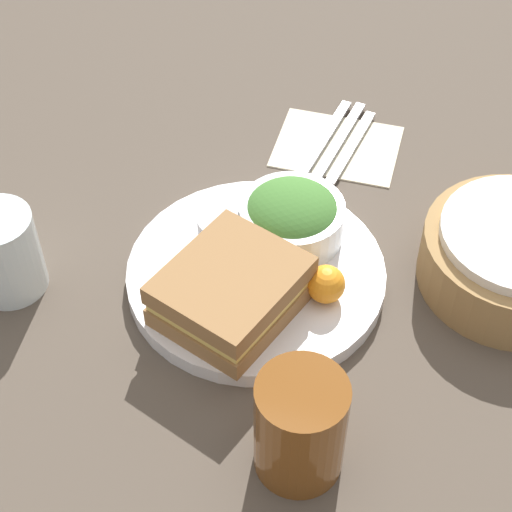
{
  "coord_description": "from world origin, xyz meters",
  "views": [
    {
      "loc": [
        0.58,
        0.16,
        0.69
      ],
      "look_at": [
        0.0,
        0.0,
        0.04
      ],
      "focal_mm": 60.0,
      "sensor_mm": 36.0,
      "label": 1
    }
  ],
  "objects_px": {
    "fork": "(324,139)",
    "plate": "(256,275)",
    "salad_bowl": "(292,217)",
    "knife": "(337,143)",
    "spoon": "(351,147)",
    "water_glass": "(4,253)",
    "drink_glass": "(300,427)",
    "dressing_cup": "(224,228)",
    "sandwich": "(231,291)"
  },
  "relations": [
    {
      "from": "drink_glass",
      "to": "spoon",
      "type": "height_order",
      "value": "drink_glass"
    },
    {
      "from": "fork",
      "to": "plate",
      "type": "bearing_deg",
      "value": -175.78
    },
    {
      "from": "dressing_cup",
      "to": "spoon",
      "type": "distance_m",
      "value": 0.23
    },
    {
      "from": "salad_bowl",
      "to": "drink_glass",
      "type": "height_order",
      "value": "drink_glass"
    },
    {
      "from": "salad_bowl",
      "to": "knife",
      "type": "xyz_separation_m",
      "value": [
        -0.18,
        0.02,
        -0.04
      ]
    },
    {
      "from": "salad_bowl",
      "to": "spoon",
      "type": "xyz_separation_m",
      "value": [
        -0.18,
        0.03,
        -0.04
      ]
    },
    {
      "from": "dressing_cup",
      "to": "spoon",
      "type": "relative_size",
      "value": 0.39
    },
    {
      "from": "sandwich",
      "to": "knife",
      "type": "relative_size",
      "value": 0.98
    },
    {
      "from": "drink_glass",
      "to": "sandwich",
      "type": "bearing_deg",
      "value": -143.37
    },
    {
      "from": "plate",
      "to": "dressing_cup",
      "type": "height_order",
      "value": "dressing_cup"
    },
    {
      "from": "dressing_cup",
      "to": "knife",
      "type": "bearing_deg",
      "value": 157.88
    },
    {
      "from": "drink_glass",
      "to": "fork",
      "type": "height_order",
      "value": "drink_glass"
    },
    {
      "from": "sandwich",
      "to": "dressing_cup",
      "type": "height_order",
      "value": "sandwich"
    },
    {
      "from": "plate",
      "to": "salad_bowl",
      "type": "distance_m",
      "value": 0.07
    },
    {
      "from": "salad_bowl",
      "to": "drink_glass",
      "type": "xyz_separation_m",
      "value": [
        0.26,
        0.07,
        0.01
      ]
    },
    {
      "from": "plate",
      "to": "salad_bowl",
      "type": "height_order",
      "value": "salad_bowl"
    },
    {
      "from": "knife",
      "to": "drink_glass",
      "type": "bearing_deg",
      "value": -163.65
    },
    {
      "from": "drink_glass",
      "to": "fork",
      "type": "distance_m",
      "value": 0.45
    },
    {
      "from": "dressing_cup",
      "to": "fork",
      "type": "distance_m",
      "value": 0.22
    },
    {
      "from": "plate",
      "to": "knife",
      "type": "height_order",
      "value": "plate"
    },
    {
      "from": "water_glass",
      "to": "fork",
      "type": "bearing_deg",
      "value": 139.39
    },
    {
      "from": "plate",
      "to": "drink_glass",
      "type": "distance_m",
      "value": 0.22
    },
    {
      "from": "plate",
      "to": "fork",
      "type": "height_order",
      "value": "plate"
    },
    {
      "from": "plate",
      "to": "dressing_cup",
      "type": "relative_size",
      "value": 4.8
    },
    {
      "from": "fork",
      "to": "knife",
      "type": "bearing_deg",
      "value": -90.0
    },
    {
      "from": "salad_bowl",
      "to": "water_glass",
      "type": "bearing_deg",
      "value": -64.11
    },
    {
      "from": "salad_bowl",
      "to": "drink_glass",
      "type": "bearing_deg",
      "value": 15.2
    },
    {
      "from": "dressing_cup",
      "to": "spoon",
      "type": "height_order",
      "value": "dressing_cup"
    },
    {
      "from": "dressing_cup",
      "to": "fork",
      "type": "bearing_deg",
      "value": 162.44
    },
    {
      "from": "plate",
      "to": "drink_glass",
      "type": "xyz_separation_m",
      "value": [
        0.2,
        0.09,
        0.05
      ]
    },
    {
      "from": "sandwich",
      "to": "spoon",
      "type": "bearing_deg",
      "value": 167.37
    },
    {
      "from": "drink_glass",
      "to": "spoon",
      "type": "distance_m",
      "value": 0.44
    },
    {
      "from": "salad_bowl",
      "to": "drink_glass",
      "type": "relative_size",
      "value": 1.02
    },
    {
      "from": "drink_glass",
      "to": "water_glass",
      "type": "relative_size",
      "value": 1.14
    },
    {
      "from": "plate",
      "to": "salad_bowl",
      "type": "xyz_separation_m",
      "value": [
        -0.06,
        0.02,
        0.04
      ]
    },
    {
      "from": "sandwich",
      "to": "dressing_cup",
      "type": "distance_m",
      "value": 0.1
    },
    {
      "from": "plate",
      "to": "water_glass",
      "type": "bearing_deg",
      "value": -73.63
    },
    {
      "from": "plate",
      "to": "spoon",
      "type": "xyz_separation_m",
      "value": [
        -0.24,
        0.06,
        -0.0
      ]
    },
    {
      "from": "plate",
      "to": "fork",
      "type": "bearing_deg",
      "value": 174.93
    },
    {
      "from": "knife",
      "to": "spoon",
      "type": "height_order",
      "value": "same"
    },
    {
      "from": "drink_glass",
      "to": "water_glass",
      "type": "height_order",
      "value": "drink_glass"
    },
    {
      "from": "drink_glass",
      "to": "spoon",
      "type": "relative_size",
      "value": 0.76
    },
    {
      "from": "salad_bowl",
      "to": "dressing_cup",
      "type": "distance_m",
      "value": 0.07
    },
    {
      "from": "salad_bowl",
      "to": "knife",
      "type": "bearing_deg",
      "value": 175.07
    },
    {
      "from": "plate",
      "to": "salad_bowl",
      "type": "bearing_deg",
      "value": 158.23
    },
    {
      "from": "plate",
      "to": "sandwich",
      "type": "height_order",
      "value": "sandwich"
    },
    {
      "from": "salad_bowl",
      "to": "dressing_cup",
      "type": "xyz_separation_m",
      "value": [
        0.03,
        -0.07,
        -0.01
      ]
    },
    {
      "from": "fork",
      "to": "drink_glass",
      "type": "bearing_deg",
      "value": -161.44
    },
    {
      "from": "spoon",
      "to": "dressing_cup",
      "type": "bearing_deg",
      "value": 162.78
    },
    {
      "from": "sandwich",
      "to": "drink_glass",
      "type": "xyz_separation_m",
      "value": [
        0.14,
        0.1,
        0.01
      ]
    }
  ]
}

